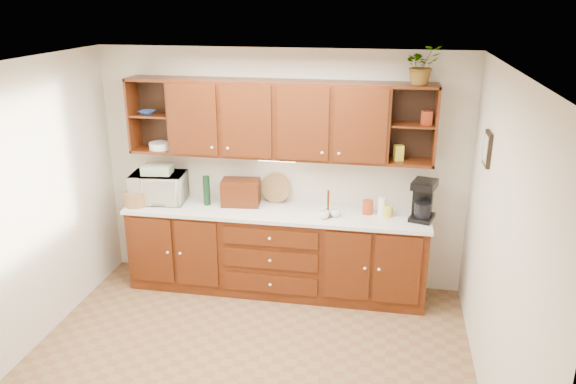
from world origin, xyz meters
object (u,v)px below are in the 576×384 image
at_px(microwave, 159,187).
at_px(coffee_maker, 423,200).
at_px(potted_plant, 422,65).
at_px(bread_box, 241,192).

bearing_deg(microwave, coffee_maker, -6.07).
xyz_separation_m(microwave, potted_plant, (2.73, 0.06, 1.38)).
distance_m(bread_box, potted_plant, 2.29).
relative_size(bread_box, coffee_maker, 0.98).
bearing_deg(bread_box, coffee_maker, -7.92).
xyz_separation_m(microwave, coffee_maker, (2.84, -0.01, 0.04)).
distance_m(coffee_maker, potted_plant, 1.34).
bearing_deg(microwave, potted_plant, -4.68).
height_order(microwave, potted_plant, potted_plant).
height_order(microwave, coffee_maker, coffee_maker).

